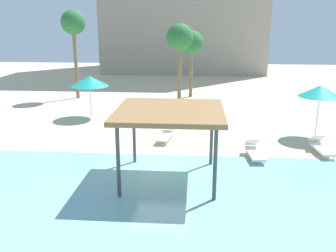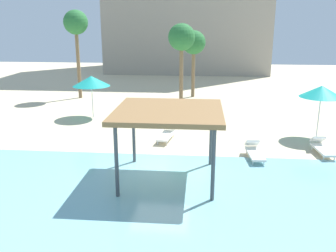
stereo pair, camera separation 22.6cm
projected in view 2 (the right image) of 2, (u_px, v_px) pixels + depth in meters
The scene contains 12 objects.
ground_plane at pixel (161, 168), 15.80m from camera, with size 80.00×80.00×0.00m, color beige.
lagoon_water at pixel (141, 236), 10.77m from camera, with size 44.00×13.50×0.04m, color #7AB7C1.
shade_pavilion at pixel (169, 114), 13.91m from camera, with size 4.05×4.05×2.87m.
beach_umbrella_teal_0 at pixel (321, 91), 19.23m from camera, with size 2.23×2.23×2.83m.
beach_umbrella_teal_3 at pixel (91, 81), 23.54m from camera, with size 2.38×2.38×2.69m.
lounge_chair_1 at pixel (254, 151), 16.82m from camera, with size 0.75×1.94×0.74m.
lounge_chair_2 at pixel (167, 134), 19.43m from camera, with size 0.88×1.97×0.74m.
lounge_chair_5 at pixel (152, 116), 23.17m from camera, with size 1.21×1.99×0.74m.
lounge_chair_6 at pixel (322, 147), 17.36m from camera, with size 0.75×1.94×0.74m.
palm_tree_0 at pixel (182, 39), 25.81m from camera, with size 1.90×1.90×5.93m.
palm_tree_1 at pixel (76, 25), 28.61m from camera, with size 1.90×1.90×6.92m.
palm_tree_2 at pixel (194, 44), 29.43m from camera, with size 1.90×1.90×5.36m.
Camera 2 is at (1.64, -14.61, 6.07)m, focal length 39.37 mm.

